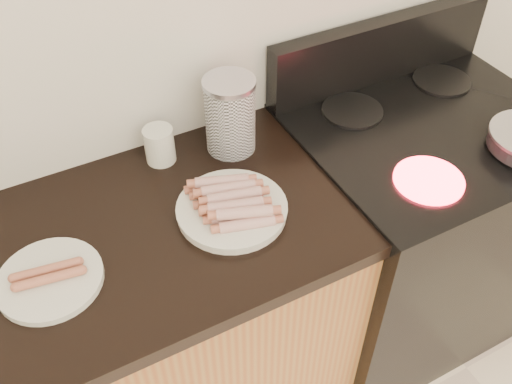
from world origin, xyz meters
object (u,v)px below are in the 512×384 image
main_plate (232,211)px  mug (159,145)px  canister (230,115)px  stove (406,233)px  side_plate (50,279)px

main_plate → mug: 0.28m
main_plate → canister: bearing=64.2°
stove → canister: bearing=159.5°
stove → mug: bearing=161.7°
main_plate → mug: bearing=106.3°
stove → side_plate: size_ratio=3.95×
canister → mug: bearing=168.4°
stove → side_plate: (-1.10, -0.03, 0.45)m
main_plate → side_plate: bearing=-179.9°
side_plate → mug: size_ratio=2.31×
canister → mug: (-0.19, 0.04, -0.06)m
side_plate → canister: bearing=22.7°
main_plate → side_plate: size_ratio=1.16×
stove → main_plate: bearing=-177.8°
stove → main_plate: size_ratio=3.40×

